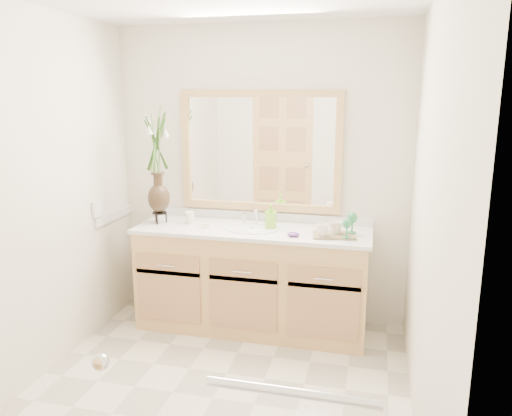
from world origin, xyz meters
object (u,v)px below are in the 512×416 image
(flower_vase, at_px, (157,152))
(soap_bottle, at_px, (271,217))
(tumbler, at_px, (190,217))
(tray, at_px, (334,235))

(flower_vase, relative_size, soap_bottle, 4.98)
(tumbler, distance_m, soap_bottle, 0.67)
(soap_bottle, height_order, tray, soap_bottle)
(tray, bearing_deg, soap_bottle, 156.06)
(soap_bottle, bearing_deg, tray, -22.84)
(soap_bottle, xyz_separation_m, tray, (0.51, -0.14, -0.08))
(tumbler, xyz_separation_m, soap_bottle, (0.67, 0.02, 0.04))
(flower_vase, distance_m, tray, 1.53)
(flower_vase, height_order, soap_bottle, flower_vase)
(tumbler, bearing_deg, soap_bottle, 1.85)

